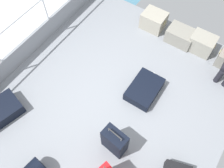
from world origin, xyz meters
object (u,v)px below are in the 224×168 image
Objects in this scene: suitcase_3 at (115,141)px; suitcase_5 at (144,89)px; cargo_crate_0 at (154,20)px; cargo_crate_1 at (180,36)px; cargo_crate_2 at (202,44)px.

suitcase_5 is at bearing 95.55° from suitcase_3.
suitcase_5 is (-0.12, 1.26, -0.21)m from suitcase_3.
cargo_crate_0 is 0.79× the size of suitcase_3.
cargo_crate_1 is 2.89m from suitcase_3.
cargo_crate_2 is 1.72m from suitcase_5.
cargo_crate_1 is (0.72, -0.05, -0.03)m from cargo_crate_0.
suitcase_3 reaches higher than cargo_crate_2.
suitcase_3 is 0.93× the size of suitcase_5.
cargo_crate_1 reaches higher than suitcase_5.
cargo_crate_0 is 1.22m from cargo_crate_2.
suitcase_5 is at bearing -66.61° from cargo_crate_0.
cargo_crate_0 and cargo_crate_2 have the same top height.
cargo_crate_1 is at bearing -176.94° from cargo_crate_2.
cargo_crate_0 is 1.82m from suitcase_5.
cargo_crate_2 is 0.77× the size of suitcase_3.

